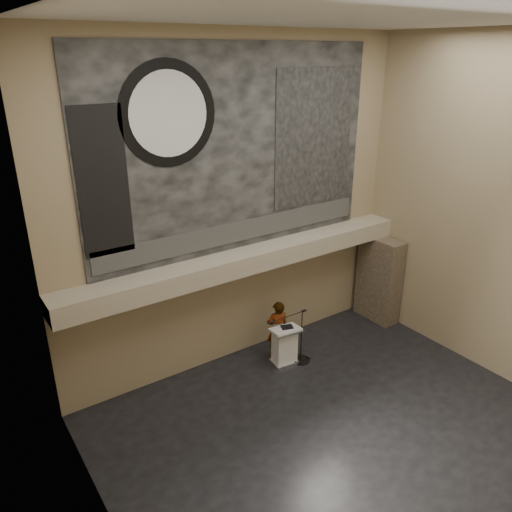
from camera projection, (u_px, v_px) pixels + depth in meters
floor at (336, 431)px, 11.31m from camera, size 10.00×10.00×0.00m
ceiling at (368, 16)px, 8.06m from camera, size 10.00×10.00×0.00m
wall_back at (238, 208)px, 12.73m from camera, size 10.00×0.02×8.50m
wall_left at (94, 335)px, 7.06m from camera, size 0.02×8.00×8.50m
wall_right at (496, 214)px, 12.31m from camera, size 0.02×8.00×8.50m
soffit at (247, 260)px, 12.92m from camera, size 10.00×0.80×0.50m
sprinkler_left at (194, 286)px, 12.15m from camera, size 0.04×0.04×0.06m
sprinkler_right at (305, 255)px, 13.98m from camera, size 0.04×0.04×0.06m
banner at (238, 151)px, 12.15m from camera, size 8.00×0.05×5.00m
banner_text_strip at (240, 231)px, 12.90m from camera, size 7.76×0.02×0.55m
banner_clock_rim at (169, 114)px, 10.79m from camera, size 2.30×0.02×2.30m
banner_clock_face at (169, 114)px, 10.78m from camera, size 1.84×0.02×1.84m
banner_building_print at (314, 138)px, 13.34m from camera, size 2.60×0.02×3.60m
banner_brick_print at (103, 183)px, 10.45m from camera, size 1.10×0.02×3.20m
stone_pier at (379, 279)px, 15.63m from camera, size 0.60×1.40×2.70m
lectern at (285, 346)px, 13.55m from camera, size 0.83×0.64×1.14m
binder at (287, 327)px, 13.35m from camera, size 0.38×0.34×0.04m
papers at (283, 330)px, 13.23m from camera, size 0.26×0.31×0.00m
speaker_person at (277, 329)px, 13.75m from camera, size 0.72×0.59×1.71m
mic_stand at (300, 353)px, 13.77m from camera, size 1.36×0.52×1.58m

